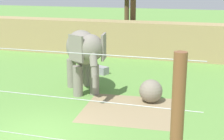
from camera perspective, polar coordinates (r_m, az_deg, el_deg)
name	(u,v)px	position (r m, az deg, el deg)	size (l,w,h in m)	color
ground_plane	(38,135)	(12.50, -12.38, -10.67)	(120.00, 120.00, 0.00)	#609342
dirt_patch	(132,110)	(14.47, 3.37, -6.75)	(4.12, 3.60, 0.01)	#937F5B
embankment_wall	(131,39)	(24.68, 3.27, 5.26)	(36.00, 1.80, 2.53)	tan
elephant	(84,52)	(16.24, -4.84, 3.11)	(3.13, 3.70, 3.09)	gray
enrichment_ball	(151,91)	(15.30, 6.58, -3.54)	(1.05, 1.05, 1.05)	gray
feed_trough	(98,69)	(20.15, -2.46, 0.10)	(1.48, 1.01, 0.44)	gray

